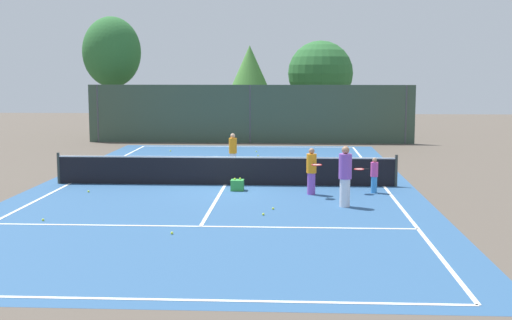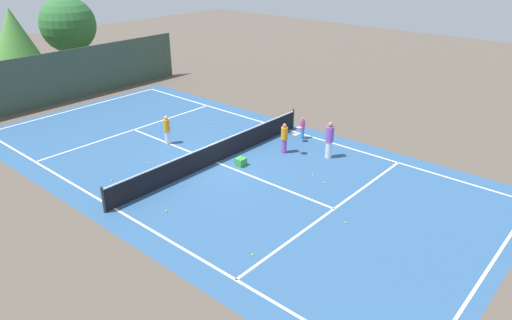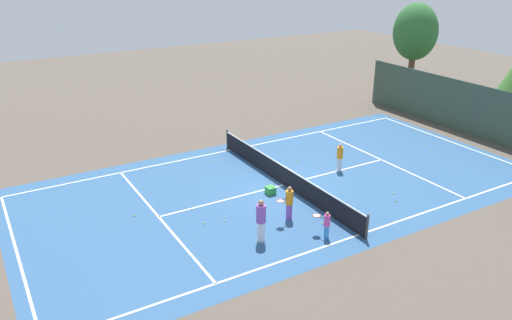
# 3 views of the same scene
# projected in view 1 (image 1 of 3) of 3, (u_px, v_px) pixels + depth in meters

# --- Properties ---
(ground_plane) EXTENTS (80.00, 80.00, 0.00)m
(ground_plane) POSITION_uv_depth(u_px,v_px,m) (225.00, 185.00, 23.66)
(ground_plane) COLOR brown
(court_surface) EXTENTS (13.00, 25.00, 0.01)m
(court_surface) POSITION_uv_depth(u_px,v_px,m) (225.00, 185.00, 23.66)
(court_surface) COLOR #2D5684
(court_surface) RESTS_ON ground_plane
(tennis_net) EXTENTS (11.90, 0.10, 1.10)m
(tennis_net) POSITION_uv_depth(u_px,v_px,m) (225.00, 171.00, 23.60)
(tennis_net) COLOR #333833
(tennis_net) RESTS_ON ground_plane
(perimeter_fence) EXTENTS (18.00, 0.12, 3.20)m
(perimeter_fence) POSITION_uv_depth(u_px,v_px,m) (250.00, 114.00, 37.31)
(perimeter_fence) COLOR #384C3D
(perimeter_fence) RESTS_ON ground_plane
(tree_0) EXTENTS (2.95, 2.95, 5.52)m
(tree_0) POSITION_uv_depth(u_px,v_px,m) (250.00, 72.00, 41.61)
(tree_0) COLOR brown
(tree_0) RESTS_ON ground_plane
(tree_1) EXTENTS (4.05, 4.05, 5.83)m
(tree_1) POSITION_uv_depth(u_px,v_px,m) (320.00, 74.00, 42.28)
(tree_1) COLOR brown
(tree_1) RESTS_ON ground_plane
(tree_2) EXTENTS (3.49, 2.99, 7.17)m
(tree_2) POSITION_uv_depth(u_px,v_px,m) (112.00, 53.00, 40.45)
(tree_2) COLOR brown
(tree_2) RESTS_ON ground_plane
(player_0) EXTENTS (0.32, 0.32, 1.49)m
(player_0) POSITION_uv_depth(u_px,v_px,m) (233.00, 152.00, 26.99)
(player_0) COLOR silver
(player_0) RESTS_ON ground_plane
(player_1) EXTENTS (0.38, 0.38, 1.79)m
(player_1) POSITION_uv_depth(u_px,v_px,m) (345.00, 176.00, 19.75)
(player_1) COLOR silver
(player_1) RESTS_ON ground_plane
(player_2) EXTENTS (0.83, 0.45, 1.15)m
(player_2) POSITION_uv_depth(u_px,v_px,m) (373.00, 175.00, 22.04)
(player_2) COLOR #388CD8
(player_2) RESTS_ON ground_plane
(player_3) EXTENTS (0.51, 0.90, 1.50)m
(player_3) POSITION_uv_depth(u_px,v_px,m) (312.00, 171.00, 21.73)
(player_3) COLOR purple
(player_3) RESTS_ON ground_plane
(ball_crate) EXTENTS (0.43, 0.39, 0.43)m
(ball_crate) POSITION_uv_depth(u_px,v_px,m) (237.00, 185.00, 22.55)
(ball_crate) COLOR green
(ball_crate) RESTS_ON ground_plane
(tennis_ball_0) EXTENTS (0.07, 0.07, 0.07)m
(tennis_ball_0) POSITION_uv_depth(u_px,v_px,m) (120.00, 174.00, 25.93)
(tennis_ball_0) COLOR #CCE533
(tennis_ball_0) RESTS_ON ground_plane
(tennis_ball_1) EXTENTS (0.07, 0.07, 0.07)m
(tennis_ball_1) POSITION_uv_depth(u_px,v_px,m) (170.00, 151.00, 33.52)
(tennis_ball_1) COLOR #CCE533
(tennis_ball_1) RESTS_ON ground_plane
(tennis_ball_2) EXTENTS (0.07, 0.07, 0.07)m
(tennis_ball_2) POSITION_uv_depth(u_px,v_px,m) (172.00, 233.00, 16.50)
(tennis_ball_2) COLOR #CCE533
(tennis_ball_2) RESTS_ON ground_plane
(tennis_ball_3) EXTENTS (0.07, 0.07, 0.07)m
(tennis_ball_3) POSITION_uv_depth(u_px,v_px,m) (343.00, 189.00, 22.72)
(tennis_ball_3) COLOR #CCE533
(tennis_ball_3) RESTS_ON ground_plane
(tennis_ball_4) EXTENTS (0.07, 0.07, 0.07)m
(tennis_ball_4) POSITION_uv_depth(u_px,v_px,m) (273.00, 209.00, 19.44)
(tennis_ball_4) COLOR #CCE533
(tennis_ball_4) RESTS_ON ground_plane
(tennis_ball_5) EXTENTS (0.07, 0.07, 0.07)m
(tennis_ball_5) POSITION_uv_depth(u_px,v_px,m) (43.00, 220.00, 17.97)
(tennis_ball_5) COLOR #CCE533
(tennis_ball_5) RESTS_ON ground_plane
(tennis_ball_6) EXTENTS (0.07, 0.07, 0.07)m
(tennis_ball_6) POSITION_uv_depth(u_px,v_px,m) (258.00, 156.00, 31.63)
(tennis_ball_6) COLOR #CCE533
(tennis_ball_6) RESTS_ON ground_plane
(tennis_ball_7) EXTENTS (0.07, 0.07, 0.07)m
(tennis_ball_7) POSITION_uv_depth(u_px,v_px,m) (89.00, 191.00, 22.21)
(tennis_ball_7) COLOR #CCE533
(tennis_ball_7) RESTS_ON ground_plane
(tennis_ball_8) EXTENTS (0.07, 0.07, 0.07)m
(tennis_ball_8) POSITION_uv_depth(u_px,v_px,m) (211.00, 160.00, 29.89)
(tennis_ball_8) COLOR #CCE533
(tennis_ball_8) RESTS_ON ground_plane
(tennis_ball_9) EXTENTS (0.07, 0.07, 0.07)m
(tennis_ball_9) POSITION_uv_depth(u_px,v_px,m) (263.00, 214.00, 18.67)
(tennis_ball_9) COLOR #CCE533
(tennis_ball_9) RESTS_ON ground_plane
(tennis_ball_10) EXTENTS (0.07, 0.07, 0.07)m
(tennis_ball_10) POSITION_uv_depth(u_px,v_px,m) (256.00, 151.00, 33.22)
(tennis_ball_10) COLOR #CCE533
(tennis_ball_10) RESTS_ON ground_plane
(tennis_ball_11) EXTENTS (0.07, 0.07, 0.07)m
(tennis_ball_11) POSITION_uv_depth(u_px,v_px,m) (176.00, 174.00, 26.01)
(tennis_ball_11) COLOR #CCE533
(tennis_ball_11) RESTS_ON ground_plane
(tennis_ball_12) EXTENTS (0.07, 0.07, 0.07)m
(tennis_ball_12) POSITION_uv_depth(u_px,v_px,m) (336.00, 171.00, 26.83)
(tennis_ball_12) COLOR #CCE533
(tennis_ball_12) RESTS_ON ground_plane
(tennis_ball_13) EXTENTS (0.07, 0.07, 0.07)m
(tennis_ball_13) POSITION_uv_depth(u_px,v_px,m) (320.00, 169.00, 27.35)
(tennis_ball_13) COLOR #CCE533
(tennis_ball_13) RESTS_ON ground_plane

